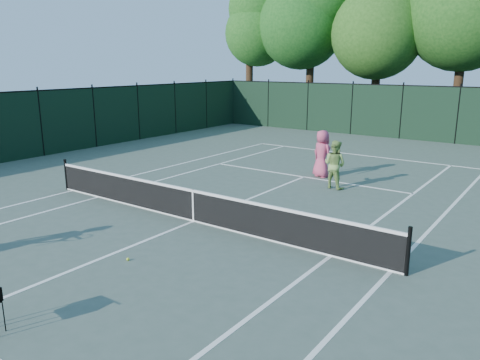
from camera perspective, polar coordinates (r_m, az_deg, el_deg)
The scene contains 15 objects.
ground at distance 13.03m, azimuth -5.67°, elevation -5.03°, with size 90.00×90.00×0.00m, color #47564B.
sideline_doubles_left at distance 17.02m, azimuth -19.69°, elevation -1.21°, with size 0.10×23.77×0.01m, color white.
sideline_doubles_right at distance 10.48m, azimuth 17.91°, elevation -10.54°, with size 0.10×23.77×0.01m, color white.
sideline_singles_left at distance 15.94m, azimuth -16.86°, elevation -2.00°, with size 0.10×23.77×0.01m, color white.
sideline_singles_right at distance 10.92m, azimuth 11.00°, elevation -9.08°, with size 0.10×23.77×0.01m, color white.
baseline_far at distance 23.01m, azimuth 14.27°, elevation 3.00°, with size 10.97×0.10×0.01m, color white.
service_line_far at distance 18.12m, azimuth 7.80°, elevation 0.39°, with size 8.23×0.10×0.01m, color white.
center_service_line at distance 13.03m, azimuth -5.67°, elevation -5.02°, with size 0.10×12.80×0.01m, color white.
tennis_net at distance 12.88m, azimuth -5.72°, elevation -3.02°, with size 11.69×0.09×1.06m.
fence_far at distance 28.53m, azimuth 19.07°, elevation 7.78°, with size 24.00×0.05×3.00m, color black.
tree_0 at distance 37.51m, azimuth 1.19°, elevation 20.04°, with size 6.40×6.40×13.14m.
tree_2 at distance 33.14m, azimuth 16.79°, elevation 19.53°, with size 6.00×6.00×12.40m.
player_pink at distance 18.06m, azimuth 9.97°, elevation 3.17°, with size 1.03×0.85×1.80m.
player_green at distance 16.51m, azimuth 11.47°, elevation 1.88°, with size 0.91×0.75×1.68m.
loose_ball_midcourt at distance 10.78m, azimuth -13.50°, elevation -9.36°, with size 0.07×0.07×0.07m, color #CEEF30.
Camera 1 is at (8.20, -9.19, 4.24)m, focal length 35.00 mm.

